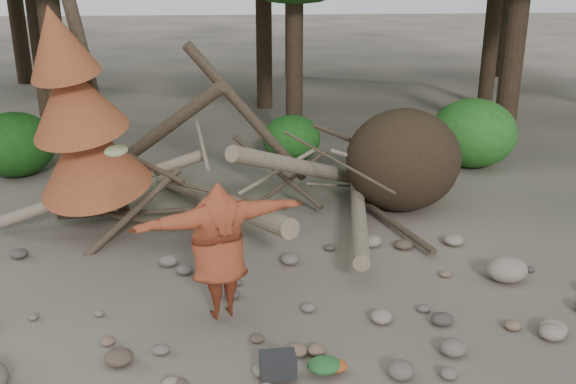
{
  "coord_description": "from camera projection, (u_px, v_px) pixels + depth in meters",
  "views": [
    {
      "loc": [
        -0.64,
        -7.18,
        4.45
      ],
      "look_at": [
        0.14,
        1.5,
        1.4
      ],
      "focal_mm": 40.0,
      "sensor_mm": 36.0,
      "label": 1
    }
  ],
  "objects": [
    {
      "name": "ground",
      "position": [
        287.0,
        333.0,
        8.27
      ],
      "size": [
        120.0,
        120.0,
        0.0
      ],
      "primitive_type": "plane",
      "color": "#514C44",
      "rests_on": "ground"
    },
    {
      "name": "deadfall_pile",
      "position": [
        374.0,
        164.0,
        12.11
      ],
      "size": [
        8.55,
        5.24,
        3.3
      ],
      "color": "#332619",
      "rests_on": "ground"
    },
    {
      "name": "dead_conifer",
      "position": [
        80.0,
        119.0,
        10.48
      ],
      "size": [
        2.06,
        2.16,
        4.35
      ],
      "color": "#4C3F30",
      "rests_on": "ground"
    },
    {
      "name": "bush_left",
      "position": [
        14.0,
        144.0,
        14.34
      ],
      "size": [
        1.8,
        1.8,
        1.44
      ],
      "primitive_type": "ellipsoid",
      "color": "#184D14",
      "rests_on": "ground"
    },
    {
      "name": "bush_mid",
      "position": [
        292.0,
        138.0,
        15.49
      ],
      "size": [
        1.4,
        1.4,
        1.12
      ],
      "primitive_type": "ellipsoid",
      "color": "#21611C",
      "rests_on": "ground"
    },
    {
      "name": "bush_right",
      "position": [
        473.0,
        133.0,
        15.01
      ],
      "size": [
        2.0,
        2.0,
        1.6
      ],
      "primitive_type": "ellipsoid",
      "color": "#2A7324",
      "rests_on": "ground"
    },
    {
      "name": "frisbee_thrower",
      "position": [
        219.0,
        251.0,
        8.26
      ],
      "size": [
        2.45,
        1.36,
        2.48
      ],
      "color": "brown",
      "rests_on": "ground"
    },
    {
      "name": "backpack",
      "position": [
        278.0,
        369.0,
        7.29
      ],
      "size": [
        0.42,
        0.29,
        0.27
      ],
      "primitive_type": "cube",
      "rotation": [
        0.0,
        0.0,
        0.05
      ],
      "color": "black",
      "rests_on": "ground"
    },
    {
      "name": "cloth_green",
      "position": [
        324.0,
        369.0,
        7.4
      ],
      "size": [
        0.4,
        0.33,
        0.15
      ],
      "primitive_type": "ellipsoid",
      "color": "#265F2B",
      "rests_on": "ground"
    },
    {
      "name": "cloth_orange",
      "position": [
        334.0,
        369.0,
        7.42
      ],
      "size": [
        0.31,
        0.25,
        0.11
      ],
      "primitive_type": "ellipsoid",
      "color": "#A9461D",
      "rests_on": "ground"
    },
    {
      "name": "boulder_mid_right",
      "position": [
        507.0,
        269.0,
        9.6
      ],
      "size": [
        0.62,
        0.56,
        0.37
      ],
      "primitive_type": "ellipsoid",
      "color": "gray",
      "rests_on": "ground"
    }
  ]
}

